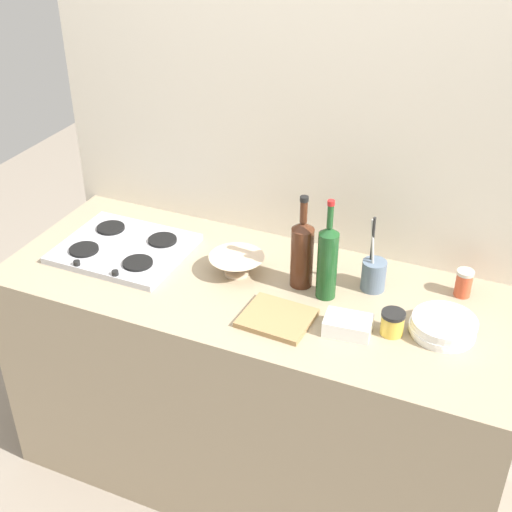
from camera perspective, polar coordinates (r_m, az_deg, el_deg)
The scene contains 13 objects.
ground_plane at distance 3.00m, azimuth -0.00°, elevation -16.77°, with size 6.00×6.00×0.00m, color gray.
counter_block at distance 2.68m, azimuth -0.00°, elevation -10.40°, with size 1.80×0.70×0.90m, color tan.
backsplash_panel at distance 2.57m, azimuth 3.42°, elevation 7.24°, with size 1.90×0.06×2.37m, color beige.
stovetop_hob at distance 2.63m, azimuth -10.69°, elevation 0.62°, with size 0.46×0.39×0.04m.
plate_stack at distance 2.25m, azimuth 14.97°, elevation -5.54°, with size 0.21×0.20×0.05m.
wine_bottle_leftmost at distance 2.29m, azimuth 5.83°, elevation -0.40°, with size 0.07×0.07×0.36m.
wine_bottle_mid_left at distance 2.34m, azimuth 3.77°, elevation 0.32°, with size 0.08×0.08×0.34m.
mixing_bowl at distance 2.44m, azimuth -1.59°, elevation -0.66°, with size 0.19×0.19×0.07m.
butter_dish at distance 2.20m, azimuth 7.48°, elevation -5.62°, with size 0.15×0.10×0.05m, color white.
utensil_crock at distance 2.39m, azimuth 9.54°, elevation -1.44°, with size 0.08×0.08×0.28m.
condiment_jar_front at distance 2.43m, azimuth 16.54°, elevation -2.12°, with size 0.06×0.06×0.10m.
condiment_jar_rear at distance 2.20m, azimuth 11.04°, elevation -5.35°, with size 0.07×0.07×0.08m.
cutting_board at distance 2.24m, azimuth 1.72°, elevation -5.06°, with size 0.22×0.19×0.02m, color #9E7A4C.
Camera 1 is at (0.79, -1.82, 2.25)m, focal length 49.19 mm.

